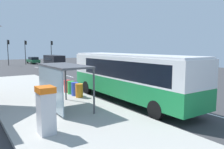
{
  "coord_description": "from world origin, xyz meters",
  "views": [
    {
      "loc": [
        -10.81,
        -11.66,
        3.67
      ],
      "look_at": [
        -1.0,
        2.69,
        1.5
      ],
      "focal_mm": 35.09,
      "sensor_mm": 36.0,
      "label": 1
    }
  ],
  "objects": [
    {
      "name": "sedan_near",
      "position": [
        2.3,
        38.9,
        0.79
      ],
      "size": [
        2.0,
        4.48,
        1.52
      ],
      "color": "#195933",
      "rests_on": "ground"
    },
    {
      "name": "lane_stripe_seg_2",
      "position": [
        0.25,
        4.0,
        0.01
      ],
      "size": [
        0.16,
        2.2,
        0.01
      ],
      "primitive_type": "cube",
      "color": "silver",
      "rests_on": "ground"
    },
    {
      "name": "sidewalk_platform",
      "position": [
        -6.4,
        2.0,
        0.09
      ],
      "size": [
        6.2,
        30.0,
        0.18
      ],
      "primitive_type": "cube",
      "color": "#ADAAA3",
      "rests_on": "ground"
    },
    {
      "name": "recycling_bin_red",
      "position": [
        -4.2,
        4.19,
        0.66
      ],
      "size": [
        0.52,
        0.52,
        0.95
      ],
      "primitive_type": "cylinder",
      "color": "red",
      "rests_on": "sidewalk_platform"
    },
    {
      "name": "lane_stripe_seg_6",
      "position": [
        0.25,
        24.0,
        0.01
      ],
      "size": [
        0.16,
        2.2,
        0.01
      ],
      "primitive_type": "cube",
      "color": "silver",
      "rests_on": "ground"
    },
    {
      "name": "traffic_light_median",
      "position": [
        0.4,
        37.29,
        3.4
      ],
      "size": [
        0.49,
        0.28,
        5.13
      ],
      "color": "#2D2D2D",
      "rests_on": "ground"
    },
    {
      "name": "recycling_bin_green",
      "position": [
        -4.2,
        3.49,
        0.66
      ],
      "size": [
        0.52,
        0.52,
        0.95
      ],
      "primitive_type": "cylinder",
      "color": "green",
      "rests_on": "sidewalk_platform"
    },
    {
      "name": "white_van",
      "position": [
        2.2,
        25.09,
        1.34
      ],
      "size": [
        2.09,
        5.23,
        2.3
      ],
      "color": "black",
      "rests_on": "ground"
    },
    {
      "name": "bus_shelter",
      "position": [
        -6.41,
        0.05,
        2.1
      ],
      "size": [
        1.8,
        4.0,
        2.5
      ],
      "color": "#4C4C51",
      "rests_on": "sidewalk_platform"
    },
    {
      "name": "ground_plane",
      "position": [
        0.0,
        14.0,
        -0.02
      ],
      "size": [
        56.0,
        92.0,
        0.04
      ],
      "primitive_type": "cube",
      "color": "#38383A"
    },
    {
      "name": "ticket_machine",
      "position": [
        -8.18,
        -3.12,
        1.17
      ],
      "size": [
        0.66,
        0.76,
        1.94
      ],
      "color": "silver",
      "rests_on": "sidewalk_platform"
    },
    {
      "name": "recycling_bin_blue",
      "position": [
        -4.2,
        2.79,
        0.66
      ],
      "size": [
        0.52,
        0.52,
        0.95
      ],
      "primitive_type": "cylinder",
      "color": "blue",
      "rests_on": "sidewalk_platform"
    },
    {
      "name": "lane_stripe_seg_5",
      "position": [
        0.25,
        19.0,
        0.01
      ],
      "size": [
        0.16,
        2.2,
        0.01
      ],
      "primitive_type": "cube",
      "color": "silver",
      "rests_on": "ground"
    },
    {
      "name": "recycling_bin_orange",
      "position": [
        -4.2,
        2.09,
        0.66
      ],
      "size": [
        0.52,
        0.52,
        0.95
      ],
      "primitive_type": "cylinder",
      "color": "orange",
      "rests_on": "sidewalk_platform"
    },
    {
      "name": "traffic_light_far_side",
      "position": [
        -3.1,
        36.49,
        3.43
      ],
      "size": [
        0.49,
        0.28,
        5.18
      ],
      "color": "#2D2D2D",
      "rests_on": "ground"
    },
    {
      "name": "lane_stripe_seg_1",
      "position": [
        0.25,
        -1.0,
        0.01
      ],
      "size": [
        0.16,
        2.2,
        0.01
      ],
      "primitive_type": "cube",
      "color": "silver",
      "rests_on": "ground"
    },
    {
      "name": "lane_stripe_seg_3",
      "position": [
        0.25,
        9.0,
        0.01
      ],
      "size": [
        0.16,
        2.2,
        0.01
      ],
      "primitive_type": "cube",
      "color": "silver",
      "rests_on": "ground"
    },
    {
      "name": "bus",
      "position": [
        -1.71,
        -0.29,
        1.84
      ],
      "size": [
        2.64,
        11.04,
        3.21
      ],
      "color": "#1E8C47",
      "rests_on": "ground"
    },
    {
      "name": "traffic_light_near_side",
      "position": [
        5.5,
        35.69,
        3.38
      ],
      "size": [
        0.49,
        0.28,
        5.09
      ],
      "color": "#2D2D2D",
      "rests_on": "ground"
    },
    {
      "name": "lane_stripe_seg_4",
      "position": [
        0.25,
        14.0,
        0.01
      ],
      "size": [
        0.16,
        2.2,
        0.01
      ],
      "primitive_type": "cube",
      "color": "silver",
      "rests_on": "ground"
    },
    {
      "name": "lane_stripe_seg_7",
      "position": [
        0.25,
        29.0,
        0.01
      ],
      "size": [
        0.16,
        2.2,
        0.01
      ],
      "primitive_type": "cube",
      "color": "silver",
      "rests_on": "ground"
    }
  ]
}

